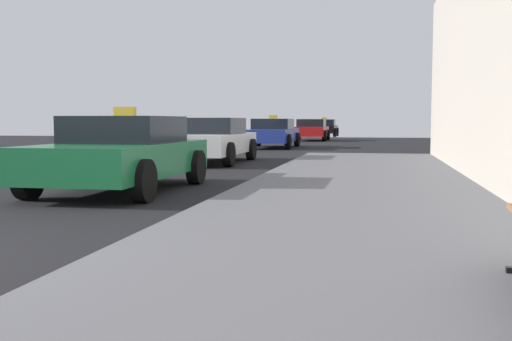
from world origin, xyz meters
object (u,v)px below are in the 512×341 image
Objects in this scene: car_green at (122,153)px; car_white at (210,140)px; car_blue at (272,133)px; car_red at (311,130)px; car_black at (324,128)px.

car_white is at bearing -86.67° from car_green.
car_red is (0.66, 9.98, -0.00)m from car_blue.
car_black is at bearing -90.59° from car_green.
car_blue is 1.09× the size of car_black.
car_red is 0.99× the size of car_black.
car_black is (-0.02, 9.26, 0.00)m from car_red.
car_red is at bearing 90.13° from car_black.
car_blue reaches higher than car_white.
car_green is at bearing 89.16° from car_red.
car_green is 1.00× the size of car_black.
car_green is 0.94× the size of car_white.
car_red is 9.26m from car_black.
car_red is at bearing -92.33° from car_white.
car_red is (0.39, 26.91, -0.00)m from car_green.
car_black is (0.64, 19.24, -0.00)m from car_blue.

